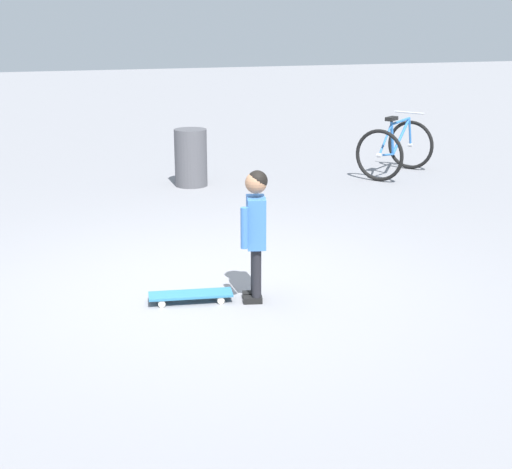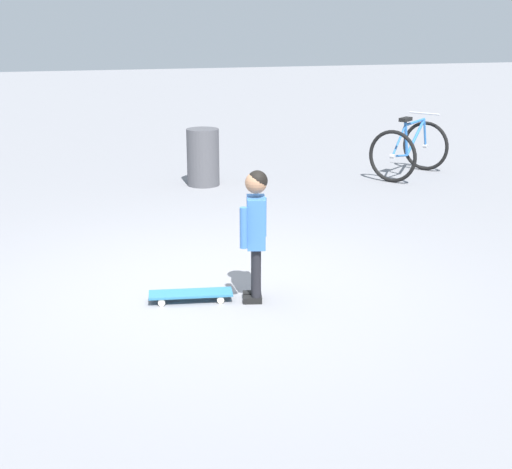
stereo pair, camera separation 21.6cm
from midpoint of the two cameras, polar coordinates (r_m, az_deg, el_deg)
name	(u,v)px [view 2 (the right image)]	position (r m, az deg, el deg)	size (l,w,h in m)	color
ground_plane	(214,286)	(6.40, -2.18, -3.93)	(50.00, 50.00, 0.00)	gray
child_person	(256,221)	(5.90, 1.04, 0.99)	(0.33, 0.28, 1.06)	black
skateboard	(191,294)	(6.08, -3.92, -4.50)	(0.28, 0.69, 0.07)	teal
bicycle_near	(410,149)	(10.86, 12.06, 6.30)	(1.22, 1.28, 0.85)	black
trash_bin	(203,157)	(10.06, -3.39, 5.82)	(0.43, 0.43, 0.75)	#4C4C51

